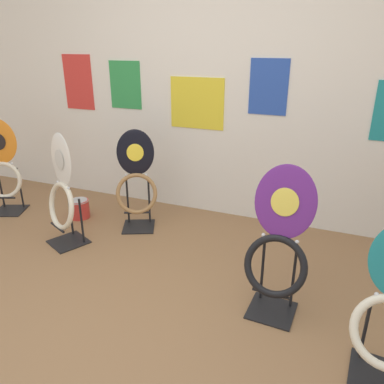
{
  "coord_description": "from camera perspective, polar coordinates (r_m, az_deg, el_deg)",
  "views": [
    {
      "loc": [
        1.11,
        -1.25,
        1.57
      ],
      "look_at": [
        0.14,
        1.12,
        0.55
      ],
      "focal_mm": 35.0,
      "sensor_mm": 36.0,
      "label": 1
    }
  ],
  "objects": [
    {
      "name": "toilet_seat_display_white_plain",
      "position": [
        3.19,
        -19.2,
        -0.6
      ],
      "size": [
        0.41,
        0.37,
        0.94
      ],
      "color": "black",
      "rests_on": "ground_plane"
    },
    {
      "name": "toilet_seat_display_jazz_black",
      "position": [
        3.32,
        -8.47,
        1.61
      ],
      "size": [
        0.4,
        0.37,
        0.89
      ],
      "color": "black",
      "rests_on": "ground_plane"
    },
    {
      "name": "paint_can",
      "position": [
        3.75,
        -16.74,
        -2.37
      ],
      "size": [
        0.18,
        0.18,
        0.18
      ],
      "color": "red",
      "rests_on": "ground_plane"
    },
    {
      "name": "toilet_seat_display_orange_sun",
      "position": [
        4.03,
        -26.97,
        3.13
      ],
      "size": [
        0.38,
        0.37,
        0.93
      ],
      "color": "black",
      "rests_on": "ground_plane"
    },
    {
      "name": "ground_plane",
      "position": [
        2.3,
        -15.08,
        -22.41
      ],
      "size": [
        14.0,
        14.0,
        0.0
      ],
      "primitive_type": "plane",
      "color": "#8E6642"
    },
    {
      "name": "toilet_seat_display_purple_note",
      "position": [
        2.3,
        12.95,
        -8.74
      ],
      "size": [
        0.39,
        0.32,
        0.93
      ],
      "color": "black",
      "rests_on": "ground_plane"
    },
    {
      "name": "wall_back",
      "position": [
        3.46,
        3.63,
        17.23
      ],
      "size": [
        8.0,
        0.07,
        2.6
      ],
      "color": "silver",
      "rests_on": "ground_plane"
    }
  ]
}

